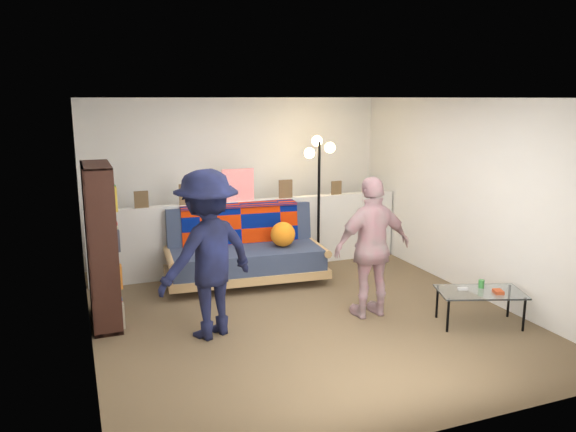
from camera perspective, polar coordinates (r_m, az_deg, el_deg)
The scene contains 10 objects.
ground at distance 6.48m, azimuth 1.30°, elevation -9.81°, with size 5.00×5.00×0.00m, color brown.
room_shell at distance 6.50m, azimuth -0.23°, elevation 5.49°, with size 4.60×5.05×2.45m.
half_wall_ledge at distance 7.94m, azimuth -3.66°, elevation -1.92°, with size 4.45×0.15×1.00m, color silver.
ledge_decor at distance 7.73m, azimuth -5.29°, elevation 2.78°, with size 2.97×0.02×0.45m.
futon_sofa at distance 7.43m, azimuth -4.28°, elevation -3.61°, with size 2.14×1.15×0.89m.
bookshelf at distance 6.31m, azimuth -18.43°, elevation -3.34°, with size 0.29×0.87×1.73m.
coffee_table at distance 6.40m, azimuth 19.00°, elevation -7.44°, with size 1.00×0.76×0.46m.
floor_lamp at distance 7.95m, azimuth 3.14°, elevation 4.18°, with size 0.42×0.33×1.87m.
person_left at distance 5.71m, azimuth -8.18°, elevation -3.88°, with size 1.11×0.64×1.72m, color black.
person_right at distance 6.24m, azimuth 8.58°, elevation -3.19°, with size 0.92×0.38×1.57m, color pink.
Camera 1 is at (-2.32, -5.56, 2.41)m, focal length 35.00 mm.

